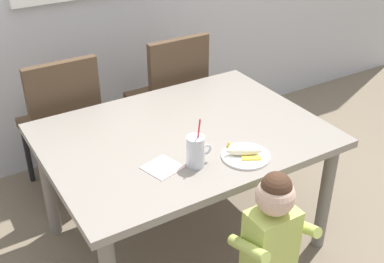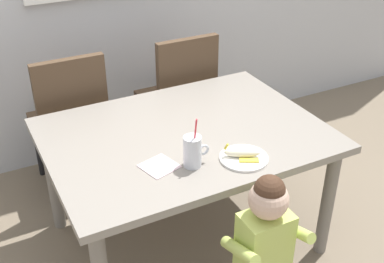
{
  "view_description": "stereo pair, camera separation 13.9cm",
  "coord_description": "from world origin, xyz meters",
  "px_view_note": "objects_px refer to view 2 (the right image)",
  "views": [
    {
      "loc": [
        -1.08,
        -1.87,
        1.97
      ],
      "look_at": [
        -0.01,
        -0.1,
        0.77
      ],
      "focal_mm": 45.61,
      "sensor_mm": 36.0,
      "label": 1
    },
    {
      "loc": [
        -0.96,
        -1.93,
        1.97
      ],
      "look_at": [
        -0.01,
        -0.1,
        0.77
      ],
      "focal_mm": 45.61,
      "sensor_mm": 36.0,
      "label": 2
    }
  ],
  "objects_px": {
    "dining_table": "(185,146)",
    "dining_chair_right": "(180,93)",
    "peeled_banana": "(243,153)",
    "milk_cup": "(193,153)",
    "paper_napkin": "(159,166)",
    "toddler_standing": "(265,236)",
    "snack_plate": "(244,158)",
    "dining_chair_left": "(70,117)"
  },
  "relations": [
    {
      "from": "dining_chair_right",
      "to": "paper_napkin",
      "type": "bearing_deg",
      "value": 59.06
    },
    {
      "from": "dining_chair_right",
      "to": "toddler_standing",
      "type": "relative_size",
      "value": 1.15
    },
    {
      "from": "dining_chair_right",
      "to": "milk_cup",
      "type": "bearing_deg",
      "value": 66.85
    },
    {
      "from": "snack_plate",
      "to": "dining_table",
      "type": "bearing_deg",
      "value": 110.23
    },
    {
      "from": "dining_chair_left",
      "to": "toddler_standing",
      "type": "bearing_deg",
      "value": 107.82
    },
    {
      "from": "dining_table",
      "to": "peeled_banana",
      "type": "height_order",
      "value": "peeled_banana"
    },
    {
      "from": "peeled_banana",
      "to": "paper_napkin",
      "type": "height_order",
      "value": "peeled_banana"
    },
    {
      "from": "snack_plate",
      "to": "toddler_standing",
      "type": "bearing_deg",
      "value": -104.8
    },
    {
      "from": "toddler_standing",
      "to": "milk_cup",
      "type": "xyz_separation_m",
      "value": [
        -0.15,
        0.38,
        0.25
      ]
    },
    {
      "from": "dining_chair_left",
      "to": "milk_cup",
      "type": "relative_size",
      "value": 3.81
    },
    {
      "from": "dining_table",
      "to": "toddler_standing",
      "type": "relative_size",
      "value": 1.68
    },
    {
      "from": "dining_chair_right",
      "to": "snack_plate",
      "type": "xyz_separation_m",
      "value": [
        -0.21,
        -1.1,
        0.18
      ]
    },
    {
      "from": "toddler_standing",
      "to": "snack_plate",
      "type": "xyz_separation_m",
      "value": [
        0.08,
        0.32,
        0.19
      ]
    },
    {
      "from": "snack_plate",
      "to": "paper_napkin",
      "type": "relative_size",
      "value": 1.53
    },
    {
      "from": "dining_table",
      "to": "milk_cup",
      "type": "distance_m",
      "value": 0.34
    },
    {
      "from": "dining_chair_left",
      "to": "peeled_banana",
      "type": "xyz_separation_m",
      "value": [
        0.54,
        -1.1,
        0.2
      ]
    },
    {
      "from": "dining_table",
      "to": "peeled_banana",
      "type": "distance_m",
      "value": 0.39
    },
    {
      "from": "dining_table",
      "to": "dining_chair_right",
      "type": "bearing_deg",
      "value": 65.7
    },
    {
      "from": "dining_chair_left",
      "to": "toddler_standing",
      "type": "distance_m",
      "value": 1.5
    },
    {
      "from": "milk_cup",
      "to": "snack_plate",
      "type": "xyz_separation_m",
      "value": [
        0.24,
        -0.07,
        -0.06
      ]
    },
    {
      "from": "peeled_banana",
      "to": "paper_napkin",
      "type": "distance_m",
      "value": 0.39
    },
    {
      "from": "dining_chair_right",
      "to": "toddler_standing",
      "type": "xyz_separation_m",
      "value": [
        -0.29,
        -1.42,
        -0.02
      ]
    },
    {
      "from": "milk_cup",
      "to": "peeled_banana",
      "type": "bearing_deg",
      "value": -14.39
    },
    {
      "from": "dining_table",
      "to": "milk_cup",
      "type": "height_order",
      "value": "milk_cup"
    },
    {
      "from": "peeled_banana",
      "to": "paper_napkin",
      "type": "xyz_separation_m",
      "value": [
        -0.37,
        0.12,
        -0.03
      ]
    },
    {
      "from": "snack_plate",
      "to": "peeled_banana",
      "type": "bearing_deg",
      "value": 125.27
    },
    {
      "from": "milk_cup",
      "to": "dining_chair_left",
      "type": "bearing_deg",
      "value": 106.4
    },
    {
      "from": "dining_chair_left",
      "to": "paper_napkin",
      "type": "relative_size",
      "value": 6.4
    },
    {
      "from": "dining_chair_right",
      "to": "milk_cup",
      "type": "xyz_separation_m",
      "value": [
        -0.44,
        -1.03,
        0.24
      ]
    },
    {
      "from": "milk_cup",
      "to": "peeled_banana",
      "type": "xyz_separation_m",
      "value": [
        0.23,
        -0.06,
        -0.04
      ]
    },
    {
      "from": "milk_cup",
      "to": "peeled_banana",
      "type": "distance_m",
      "value": 0.24
    },
    {
      "from": "dining_chair_right",
      "to": "snack_plate",
      "type": "distance_m",
      "value": 1.13
    },
    {
      "from": "paper_napkin",
      "to": "snack_plate",
      "type": "bearing_deg",
      "value": -18.55
    },
    {
      "from": "milk_cup",
      "to": "dining_table",
      "type": "bearing_deg",
      "value": 69.89
    },
    {
      "from": "peeled_banana",
      "to": "milk_cup",
      "type": "bearing_deg",
      "value": 165.61
    },
    {
      "from": "dining_table",
      "to": "paper_napkin",
      "type": "height_order",
      "value": "paper_napkin"
    },
    {
      "from": "dining_chair_left",
      "to": "paper_napkin",
      "type": "distance_m",
      "value": 1.01
    },
    {
      "from": "dining_table",
      "to": "dining_chair_left",
      "type": "bearing_deg",
      "value": 118.67
    },
    {
      "from": "paper_napkin",
      "to": "dining_chair_left",
      "type": "bearing_deg",
      "value": 99.62
    },
    {
      "from": "milk_cup",
      "to": "peeled_banana",
      "type": "relative_size",
      "value": 1.48
    },
    {
      "from": "dining_table",
      "to": "paper_napkin",
      "type": "xyz_separation_m",
      "value": [
        -0.25,
        -0.23,
        0.09
      ]
    },
    {
      "from": "dining_chair_right",
      "to": "peeled_banana",
      "type": "xyz_separation_m",
      "value": [
        -0.21,
        -1.09,
        0.2
      ]
    }
  ]
}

